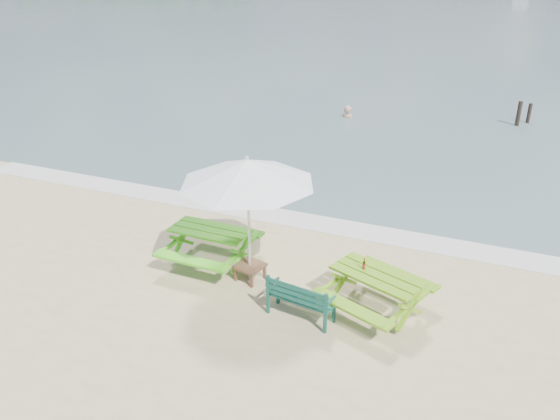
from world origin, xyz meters
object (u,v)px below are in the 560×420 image
at_px(picnic_table_right, 376,293).
at_px(park_bench, 301,306).
at_px(swimmer, 347,126).
at_px(patio_umbrella, 247,171).
at_px(beer_bottle, 364,265).
at_px(picnic_table_left, 211,247).
at_px(side_table, 250,272).

xyz_separation_m(picnic_table_right, park_bench, (-1.24, -0.74, -0.15)).
distance_m(park_bench, swimmer, 14.38).
distance_m(patio_umbrella, beer_bottle, 2.86).
bearing_deg(picnic_table_right, picnic_table_left, 173.93).
relative_size(patio_umbrella, beer_bottle, 14.15).
bearing_deg(picnic_table_right, side_table, 177.81).
bearing_deg(picnic_table_right, beer_bottle, 161.02).
distance_m(park_bench, beer_bottle, 1.43).
height_order(picnic_table_left, swimmer, picnic_table_left).
bearing_deg(side_table, park_bench, -30.17).
distance_m(side_table, patio_umbrella, 2.25).
relative_size(park_bench, swimmer, 0.76).
distance_m(picnic_table_left, park_bench, 2.80).
distance_m(picnic_table_left, beer_bottle, 3.55).
bearing_deg(swimmer, picnic_table_left, -87.49).
relative_size(picnic_table_left, picnic_table_right, 0.83).
bearing_deg(picnic_table_left, beer_bottle, -4.97).
height_order(side_table, patio_umbrella, patio_umbrella).
xyz_separation_m(picnic_table_left, picnic_table_right, (3.79, -0.40, -0.01)).
distance_m(beer_bottle, swimmer, 13.86).
height_order(park_bench, beer_bottle, beer_bottle).
bearing_deg(patio_umbrella, picnic_table_right, -2.19).
bearing_deg(patio_umbrella, swimmer, 97.16).
relative_size(picnic_table_right, beer_bottle, 10.21).
xyz_separation_m(beer_bottle, swimmer, (-4.06, 13.19, -1.27)).
height_order(picnic_table_right, park_bench, picnic_table_right).
height_order(picnic_table_left, picnic_table_right, picnic_table_left).
relative_size(picnic_table_right, patio_umbrella, 0.72).
relative_size(park_bench, side_table, 2.04).
height_order(patio_umbrella, beer_bottle, patio_umbrella).
bearing_deg(picnic_table_left, park_bench, -24.21).
distance_m(picnic_table_right, park_bench, 1.45).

